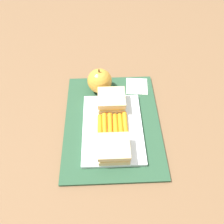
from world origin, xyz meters
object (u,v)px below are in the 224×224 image
Objects in this scene: paper_napkin at (137,86)px; food_tray at (113,128)px; apple at (100,81)px; carrot_sticks_bundle at (113,125)px; sandwich_half_left at (114,149)px; sandwich_half_right at (111,100)px.

food_tray is at bearing 151.26° from paper_napkin.
apple is at bearing 92.95° from paper_napkin.
carrot_sticks_bundle is 1.23× the size of paper_napkin.
sandwich_half_left is at bearing 180.00° from food_tray.
sandwich_half_left is 0.23m from apple.
apple reaches higher than carrot_sticks_bundle.
sandwich_half_left is 0.90× the size of apple.
sandwich_half_right is 0.08m from carrot_sticks_bundle.
apple is 1.27× the size of paper_napkin.
apple is at bearing 12.76° from carrot_sticks_bundle.
paper_napkin is (0.01, -0.12, -0.04)m from apple.
sandwich_half_left is 0.16m from sandwich_half_right.
sandwich_half_right is 1.14× the size of paper_napkin.
sandwich_half_right is 0.93× the size of carrot_sticks_bundle.
paper_napkin is at bearing -28.73° from carrot_sticks_bundle.
sandwich_half_left is (-0.08, 0.00, 0.03)m from food_tray.
sandwich_half_left is 0.08m from carrot_sticks_bundle.
paper_napkin is (0.16, -0.09, -0.02)m from carrot_sticks_bundle.
apple is (0.08, 0.03, 0.01)m from sandwich_half_right.
sandwich_half_left and sandwich_half_right have the same top height.
apple is 0.13m from paper_napkin.
sandwich_half_right reaches higher than food_tray.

